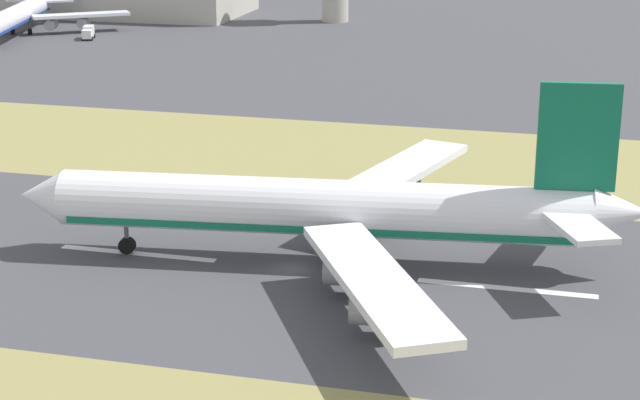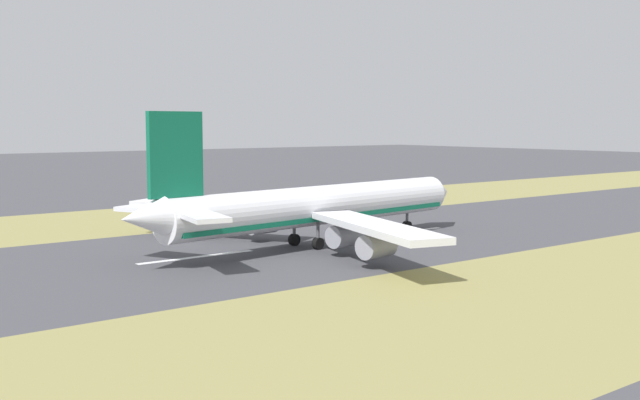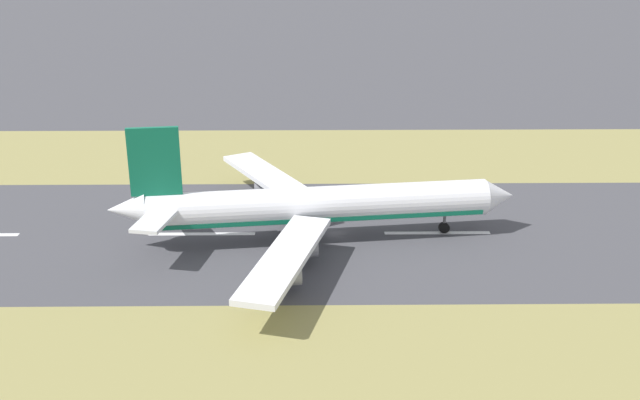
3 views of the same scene
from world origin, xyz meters
name	(u,v)px [view 3 (image 3 of 3)]	position (x,y,z in m)	size (l,w,h in m)	color
ground_plane	(334,233)	(0.00, 0.00, 0.00)	(800.00, 800.00, 0.00)	#424247
grass_median_west	(328,154)	(-45.00, 0.00, 0.00)	(40.00, 600.00, 0.01)	olive
grass_median_east	(345,391)	(45.00, 0.00, 0.00)	(40.00, 600.00, 0.01)	olive
centreline_dash_mid	(202,234)	(0.00, -22.41, 0.01)	(1.20, 18.00, 0.01)	silver
centreline_dash_far	(437,233)	(0.00, 17.59, 0.01)	(1.20, 18.00, 0.01)	silver
airplane_main_jet	(308,206)	(2.63, -4.30, 6.02)	(63.67, 67.17, 20.20)	white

